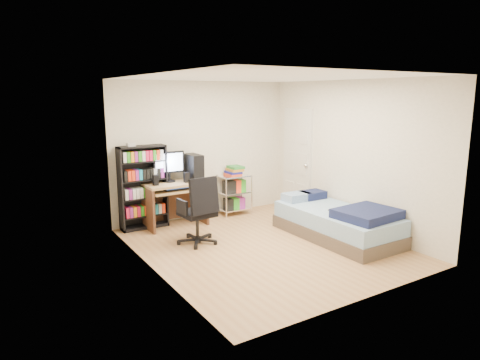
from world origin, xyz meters
TOP-DOWN VIEW (x-y plane):
  - room at (0.00, 0.00)m, footprint 3.58×4.08m
  - media_shelf at (-1.23, 1.84)m, footprint 0.80×0.27m
  - computer_desk at (-0.62, 1.72)m, footprint 1.03×0.60m
  - office_chair at (-0.79, 0.63)m, footprint 0.67×0.67m
  - wire_cart at (0.54, 1.77)m, footprint 0.59×0.43m
  - bed at (1.22, -0.30)m, footprint 1.03×2.06m
  - door at (1.72, 1.35)m, footprint 0.12×0.80m

SIDE VIEW (x-z plane):
  - bed at x=1.22m, z-range -0.03..0.55m
  - office_chair at x=-0.79m, z-range -0.19..0.87m
  - wire_cart at x=0.54m, z-range 0.14..1.07m
  - computer_desk at x=-0.62m, z-range 0.05..1.35m
  - media_shelf at x=-1.23m, z-range -0.01..1.47m
  - door at x=1.72m, z-range 0.00..2.00m
  - room at x=0.00m, z-range -0.04..2.54m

